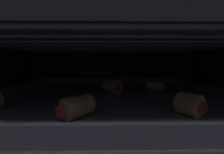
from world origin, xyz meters
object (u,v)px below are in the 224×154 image
Objects in this scene: oven_rack_upper at (113,46)px; pig_in_blanket_upper_0 at (83,43)px; baking_tray_upper at (113,43)px; pig_in_blanket_upper_2 at (140,41)px; pig_in_blanket_lower_3 at (189,104)px; pig_in_blanket_upper_4 at (52,42)px; pig_in_blanket_lower_0 at (110,87)px; pig_in_blanket_lower_4 at (156,86)px; pig_in_blanket_lower_2 at (78,107)px; pig_in_blanket_upper_8 at (177,30)px; pig_in_blanket_upper_3 at (151,33)px; pig_in_blanket_upper_5 at (74,36)px; pig_in_blanket_upper_1 at (134,38)px; pig_in_blanket_lower_5 at (125,80)px; pig_in_blanket_upper_9 at (11,18)px; oven_rack_lower at (113,100)px; baking_tray_lower at (113,96)px; pig_in_blanket_upper_6 at (90,32)px; pig_in_blanket_upper_7 at (215,31)px.

oven_rack_upper is 10.91× the size of pig_in_blanket_upper_0.
pig_in_blanket_upper_2 reaches higher than baking_tray_upper.
pig_in_blanket_lower_3 is at bearing -83.99° from pig_in_blanket_upper_2.
pig_in_blanket_lower_3 is 0.80× the size of pig_in_blanket_upper_4.
pig_in_blanket_lower_4 is at bearing 14.88° from pig_in_blanket_lower_0.
pig_in_blanket_lower_2 is 16.17cm from pig_in_blanket_lower_3.
pig_in_blanket_upper_8 reaches higher than pig_in_blanket_lower_0.
pig_in_blanket_upper_5 is (-16.88, 4.82, 0.21)cm from pig_in_blanket_upper_3.
pig_in_blanket_upper_5 is (0.01, -11.32, 0.27)cm from pig_in_blanket_upper_0.
pig_in_blanket_upper_1 is at bearing -174.01° from pig_in_blanket_lower_4.
pig_in_blanket_upper_8 is (12.07, -5.29, 1.72)cm from baking_tray_upper.
pig_in_blanket_upper_8 is (1.08, 7.44, 12.12)cm from pig_in_blanket_lower_3.
pig_in_blanket_upper_8 is at bearing -29.20° from pig_in_blanket_upper_4.
pig_in_blanket_lower_5 is at bearing 71.11° from pig_in_blanket_lower_2.
pig_in_blanket_upper_2 reaches higher than oven_rack_upper.
pig_in_blanket_upper_9 is (-24.79, -0.01, 11.90)cm from pig_in_blanket_lower_3.
pig_in_blanket_upper_4 reaches higher than pig_in_blanket_lower_0.
pig_in_blanket_lower_5 is 25.55cm from pig_in_blanket_upper_8.
oven_rack_lower is 20.07cm from pig_in_blanket_upper_8.
pig_in_blanket_upper_3 is (-3.26, 9.34, 11.86)cm from pig_in_blanket_lower_3.
pig_in_blanket_upper_2 is at bearing 102.57° from pig_in_blanket_upper_8.
baking_tray_upper is at bearing 130.81° from pig_in_blanket_lower_3.
pig_in_blanket_upper_6 reaches higher than baking_tray_lower.
pig_in_blanket_upper_7 is 8.25cm from pig_in_blanket_upper_8.
pig_in_blanket_lower_2 reaches higher than pig_in_blanket_lower_4.
baking_tray_lower is at bearing 168.30° from pig_in_blanket_upper_7.
pig_in_blanket_upper_8 is (-8.18, -1.10, -0.02)cm from pig_in_blanket_upper_7.
pig_in_blanket_upper_4 is at bearing 157.59° from pig_in_blanket_upper_7.
pig_in_blanket_lower_0 is at bearing 166.01° from pig_in_blanket_upper_7.
baking_tray_lower is at bearing -129.06° from pig_in_blanket_upper_2.
oven_rack_lower is 10.23× the size of pig_in_blanket_lower_4.
pig_in_blanket_lower_3 reaches higher than baking_tray_lower.
pig_in_blanket_upper_6 is at bearing -174.16° from pig_in_blanket_upper_3.
pig_in_blanket_upper_4 is at bearing 147.47° from oven_rack_upper.
pig_in_blanket_lower_4 is 0.10× the size of oven_rack_upper.
pig_in_blanket_upper_1 reaches higher than oven_rack_lower.
pig_in_blanket_upper_5 is at bearing 176.96° from pig_in_blanket_lower_0.
pig_in_blanket_lower_0 is 0.87× the size of pig_in_blanket_upper_8.
oven_rack_upper is 6.75cm from pig_in_blanket_upper_6.
pig_in_blanket_upper_0 is at bearing -167.83° from pig_in_blanket_lower_5.
pig_in_blanket_upper_5 reaches higher than pig_in_blanket_lower_3.
pig_in_blanket_lower_4 is 0.87× the size of pig_in_blanket_upper_1.
pig_in_blanket_upper_5 is at bearing 169.17° from pig_in_blanket_upper_7.
pig_in_blanket_lower_3 is (11.47, -13.70, -0.06)cm from pig_in_blanket_lower_0.
baking_tray_upper is 9.81× the size of pig_in_blanket_upper_0.
pig_in_blanket_lower_5 is 23.48cm from pig_in_blanket_upper_5.
pig_in_blanket_upper_1 reaches higher than pig_in_blanket_upper_9.
pig_in_blanket_upper_8 is at bearing 81.75° from pig_in_blanket_lower_3.
baking_tray_upper is 9.08× the size of pig_in_blanket_upper_2.
pig_in_blanket_upper_8 is at bearing -23.68° from oven_rack_upper.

